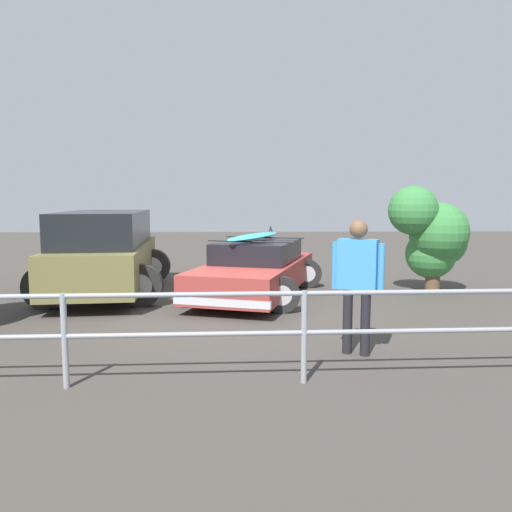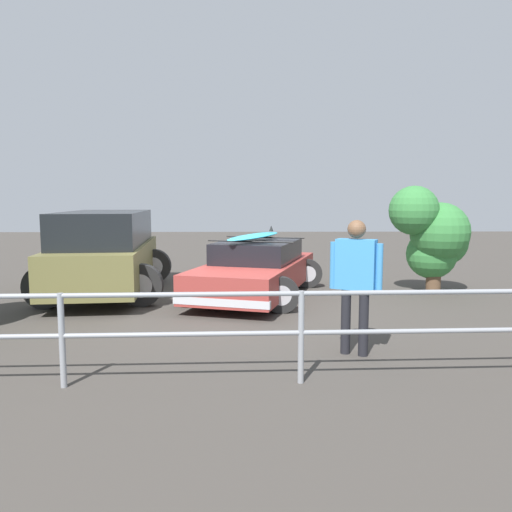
{
  "view_description": "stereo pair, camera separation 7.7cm",
  "coord_description": "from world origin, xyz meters",
  "px_view_note": "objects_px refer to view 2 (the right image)",
  "views": [
    {
      "loc": [
        -0.21,
        9.91,
        2.1
      ],
      "look_at": [
        -0.5,
        -0.13,
        0.95
      ],
      "focal_mm": 35.0,
      "sensor_mm": 36.0,
      "label": 1
    },
    {
      "loc": [
        -0.29,
        9.91,
        2.1
      ],
      "look_at": [
        -0.5,
        -0.13,
        0.95
      ],
      "focal_mm": 35.0,
      "sensor_mm": 36.0,
      "label": 2
    }
  ],
  "objects_px": {
    "sedan_car": "(256,269)",
    "person_bystander": "(356,275)",
    "bush_near_left": "(434,235)",
    "suv_car": "(106,251)"
  },
  "relations": [
    {
      "from": "sedan_car",
      "to": "person_bystander",
      "type": "relative_size",
      "value": 2.62
    },
    {
      "from": "sedan_car",
      "to": "bush_near_left",
      "type": "relative_size",
      "value": 2.0
    },
    {
      "from": "suv_car",
      "to": "person_bystander",
      "type": "bearing_deg",
      "value": 135.48
    },
    {
      "from": "suv_car",
      "to": "bush_near_left",
      "type": "relative_size",
      "value": 2.08
    },
    {
      "from": "bush_near_left",
      "to": "sedan_car",
      "type": "bearing_deg",
      "value": 4.44
    },
    {
      "from": "sedan_car",
      "to": "suv_car",
      "type": "distance_m",
      "value": 3.34
    },
    {
      "from": "sedan_car",
      "to": "person_bystander",
      "type": "distance_m",
      "value": 4.35
    },
    {
      "from": "bush_near_left",
      "to": "suv_car",
      "type": "bearing_deg",
      "value": -0.27
    },
    {
      "from": "sedan_car",
      "to": "suv_car",
      "type": "height_order",
      "value": "suv_car"
    },
    {
      "from": "sedan_car",
      "to": "suv_car",
      "type": "xyz_separation_m",
      "value": [
        3.31,
        -0.34,
        0.36
      ]
    }
  ]
}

